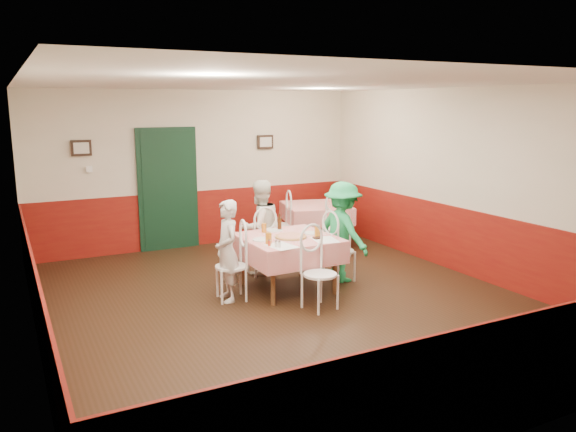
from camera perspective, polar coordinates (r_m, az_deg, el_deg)
name	(u,v)px	position (r m, az deg, el deg)	size (l,w,h in m)	color
floor	(287,302)	(7.44, -0.06, -8.72)	(7.00, 7.00, 0.00)	black
ceiling	(287,83)	(7.00, -0.06, 13.36)	(7.00, 7.00, 0.00)	white
back_wall	(199,169)	(10.30, -9.01, 4.74)	(6.00, 0.10, 2.80)	beige
front_wall	(509,266)	(4.35, 21.56, -4.79)	(6.00, 0.10, 2.80)	beige
left_wall	(27,218)	(6.33, -24.99, -0.21)	(0.10, 7.00, 2.80)	beige
right_wall	(465,182)	(8.85, 17.51, 3.32)	(0.10, 7.00, 2.80)	beige
wainscot_back	(201,218)	(10.42, -8.84, -0.18)	(6.00, 0.03, 1.00)	maroon
wainscot_front	(498,381)	(4.68, 20.60, -15.42)	(6.00, 0.03, 1.00)	maroon
wainscot_left	(36,302)	(6.56, -24.21, -7.93)	(0.03, 7.00, 1.00)	maroon
wainscot_right	(460,240)	(9.01, 17.11, -2.37)	(0.03, 7.00, 1.00)	maroon
door	(168,191)	(10.13, -12.09, 2.53)	(0.96, 0.06, 2.10)	black
picture_left	(81,148)	(9.77, -20.27, 6.50)	(0.32, 0.03, 0.26)	black
picture_right	(265,142)	(10.69, -2.32, 7.53)	(0.32, 0.03, 0.26)	black
thermostat	(89,169)	(9.82, -19.55, 4.51)	(0.10, 0.03, 0.10)	white
main_table	(288,264)	(7.81, 0.00, -4.86)	(1.22, 1.22, 0.77)	red
second_table	(316,225)	(10.27, 2.88, -0.95)	(1.12, 1.12, 0.77)	red
chair_left	(231,267)	(7.44, -5.80, -5.14)	(0.42, 0.42, 0.90)	white
chair_right	(339,251)	(8.21, 5.24, -3.56)	(0.42, 0.42, 0.90)	white
chair_far	(262,245)	(8.52, -2.71, -2.97)	(0.42, 0.42, 0.90)	white
chair_near	(320,274)	(7.08, 3.27, -5.95)	(0.42, 0.42, 0.90)	white
chair_second_a	(280,225)	(9.91, -0.87, -0.94)	(0.42, 0.42, 0.90)	white
chair_second_b	(338,229)	(9.63, 5.12, -1.35)	(0.42, 0.42, 0.90)	white
pizza	(291,237)	(7.65, 0.28, -2.11)	(0.42, 0.42, 0.03)	#B74723
plate_left	(262,240)	(7.52, -2.67, -2.42)	(0.25, 0.25, 0.01)	white
plate_right	(313,233)	(7.90, 2.57, -1.75)	(0.25, 0.25, 0.01)	white
plate_far	(274,230)	(8.07, -1.41, -1.46)	(0.25, 0.25, 0.01)	white
glass_a	(269,238)	(7.30, -1.99, -2.30)	(0.08, 0.08, 0.15)	#BF7219
glass_b	(317,232)	(7.70, 3.00, -1.61)	(0.08, 0.08, 0.14)	#BF7219
glass_c	(264,228)	(7.97, -2.45, -1.21)	(0.07, 0.07, 0.13)	#BF7219
beer_bottle	(280,223)	(8.10, -0.87, -0.68)	(0.06, 0.06, 0.22)	#381C0A
shaker_a	(276,244)	(7.14, -1.23, -2.83)	(0.04, 0.04, 0.09)	silver
shaker_b	(279,244)	(7.12, -0.88, -2.88)	(0.04, 0.04, 0.09)	silver
shaker_c	(269,243)	(7.19, -1.91, -2.74)	(0.04, 0.04, 0.09)	#B23319
menu_left	(281,246)	(7.20, -0.68, -3.06)	(0.30, 0.40, 0.00)	white
menu_right	(325,240)	(7.54, 3.81, -2.43)	(0.30, 0.40, 0.00)	white
wallet	(318,238)	(7.60, 3.02, -2.24)	(0.11, 0.09, 0.02)	black
diner_left	(227,251)	(7.36, -6.19, -3.54)	(0.49, 0.32, 1.34)	gray
diner_far	(260,227)	(8.51, -2.87, -1.15)	(0.70, 0.54, 1.44)	gray
diner_right	(343,232)	(8.17, 5.57, -1.62)	(0.94, 0.54, 1.46)	gray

